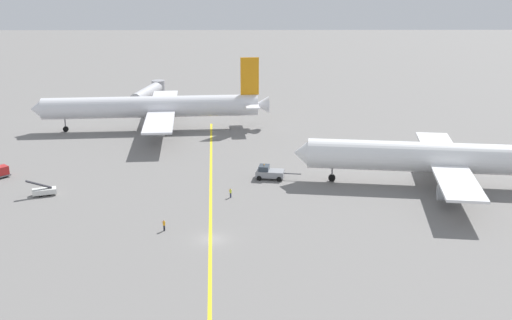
{
  "coord_description": "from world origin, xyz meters",
  "views": [
    {
      "loc": [
        5.81,
        -86.06,
        38.91
      ],
      "look_at": [
        6.7,
        26.23,
        4.0
      ],
      "focal_mm": 44.87,
      "sensor_mm": 36.0,
      "label": 1
    }
  ],
  "objects_px": {
    "airliner_at_gate_left": "(153,107)",
    "ground_crew_ramp_agent_by_cones": "(231,193)",
    "airliner_being_pushed": "(437,158)",
    "pushback_tug": "(269,172)",
    "ground_crew_marshaller_foreground": "(164,225)",
    "gse_belt_loader_portside": "(44,191)",
    "jet_bridge": "(150,91)",
    "gse_container_dolly_flat": "(0,172)"
  },
  "relations": [
    {
      "from": "airliner_at_gate_left",
      "to": "ground_crew_ramp_agent_by_cones",
      "type": "bearing_deg",
      "value": -67.0
    },
    {
      "from": "airliner_being_pushed",
      "to": "ground_crew_ramp_agent_by_cones",
      "type": "xyz_separation_m",
      "value": [
        -36.93,
        -6.03,
        -4.34
      ]
    },
    {
      "from": "pushback_tug",
      "to": "ground_crew_marshaller_foreground",
      "type": "xyz_separation_m",
      "value": [
        -16.54,
        -24.26,
        -0.26
      ]
    },
    {
      "from": "gse_belt_loader_portside",
      "to": "ground_crew_ramp_agent_by_cones",
      "type": "xyz_separation_m",
      "value": [
        32.51,
        -1.38,
        0.03
      ]
    },
    {
      "from": "gse_belt_loader_portside",
      "to": "ground_crew_marshaller_foreground",
      "type": "bearing_deg",
      "value": -34.15
    },
    {
      "from": "airliner_at_gate_left",
      "to": "ground_crew_marshaller_foreground",
      "type": "bearing_deg",
      "value": -80.46
    },
    {
      "from": "jet_bridge",
      "to": "ground_crew_ramp_agent_by_cones",
      "type": "bearing_deg",
      "value": -71.51
    },
    {
      "from": "gse_belt_loader_portside",
      "to": "airliner_being_pushed",
      "type": "bearing_deg",
      "value": 3.83
    },
    {
      "from": "gse_belt_loader_portside",
      "to": "gse_container_dolly_flat",
      "type": "height_order",
      "value": "gse_belt_loader_portside"
    },
    {
      "from": "gse_belt_loader_portside",
      "to": "gse_container_dolly_flat",
      "type": "bearing_deg",
      "value": 139.23
    },
    {
      "from": "airliner_at_gate_left",
      "to": "gse_container_dolly_flat",
      "type": "bearing_deg",
      "value": -123.79
    },
    {
      "from": "ground_crew_ramp_agent_by_cones",
      "to": "ground_crew_marshaller_foreground",
      "type": "bearing_deg",
      "value": -124.18
    },
    {
      "from": "pushback_tug",
      "to": "gse_container_dolly_flat",
      "type": "xyz_separation_m",
      "value": [
        -50.66,
        0.95,
        -0.01
      ]
    },
    {
      "from": "ground_crew_ramp_agent_by_cones",
      "to": "gse_container_dolly_flat",
      "type": "bearing_deg",
      "value": 165.81
    },
    {
      "from": "gse_belt_loader_portside",
      "to": "jet_bridge",
      "type": "relative_size",
      "value": 0.24
    },
    {
      "from": "airliner_at_gate_left",
      "to": "gse_belt_loader_portside",
      "type": "height_order",
      "value": "airliner_at_gate_left"
    },
    {
      "from": "ground_crew_marshaller_foreground",
      "to": "gse_container_dolly_flat",
      "type": "bearing_deg",
      "value": 143.54
    },
    {
      "from": "airliner_at_gate_left",
      "to": "ground_crew_marshaller_foreground",
      "type": "relative_size",
      "value": 32.29
    },
    {
      "from": "airliner_at_gate_left",
      "to": "jet_bridge",
      "type": "xyz_separation_m",
      "value": [
        -5.17,
        28.04,
        -1.67
      ]
    },
    {
      "from": "gse_belt_loader_portside",
      "to": "ground_crew_marshaller_foreground",
      "type": "xyz_separation_m",
      "value": [
        22.9,
        -15.53,
        0.09
      ]
    },
    {
      "from": "gse_belt_loader_portside",
      "to": "jet_bridge",
      "type": "distance_m",
      "value": 73.87
    },
    {
      "from": "gse_belt_loader_portside",
      "to": "jet_bridge",
      "type": "height_order",
      "value": "jet_bridge"
    },
    {
      "from": "ground_crew_ramp_agent_by_cones",
      "to": "ground_crew_marshaller_foreground",
      "type": "xyz_separation_m",
      "value": [
        -9.61,
        -14.16,
        0.06
      ]
    },
    {
      "from": "gse_container_dolly_flat",
      "to": "ground_crew_ramp_agent_by_cones",
      "type": "height_order",
      "value": "gse_container_dolly_flat"
    },
    {
      "from": "airliner_at_gate_left",
      "to": "ground_crew_marshaller_foreground",
      "type": "xyz_separation_m",
      "value": [
        10.23,
        -60.92,
        -4.65
      ]
    },
    {
      "from": "airliner_at_gate_left",
      "to": "pushback_tug",
      "type": "height_order",
      "value": "airliner_at_gate_left"
    },
    {
      "from": "ground_crew_marshaller_foreground",
      "to": "gse_belt_loader_portside",
      "type": "bearing_deg",
      "value": 145.85
    },
    {
      "from": "gse_belt_loader_portside",
      "to": "gse_container_dolly_flat",
      "type": "xyz_separation_m",
      "value": [
        -11.23,
        9.68,
        0.35
      ]
    },
    {
      "from": "gse_belt_loader_portside",
      "to": "jet_bridge",
      "type": "bearing_deg",
      "value": 84.17
    },
    {
      "from": "pushback_tug",
      "to": "airliner_being_pushed",
      "type": "bearing_deg",
      "value": -7.74
    },
    {
      "from": "pushback_tug",
      "to": "ground_crew_marshaller_foreground",
      "type": "distance_m",
      "value": 29.36
    },
    {
      "from": "gse_belt_loader_portside",
      "to": "gse_container_dolly_flat",
      "type": "relative_size",
      "value": 1.32
    },
    {
      "from": "airliner_at_gate_left",
      "to": "airliner_being_pushed",
      "type": "relative_size",
      "value": 1.11
    },
    {
      "from": "airliner_at_gate_left",
      "to": "gse_container_dolly_flat",
      "type": "xyz_separation_m",
      "value": [
        -23.9,
        -35.7,
        -4.39
      ]
    },
    {
      "from": "airliner_being_pushed",
      "to": "pushback_tug",
      "type": "xyz_separation_m",
      "value": [
        -30.01,
        4.08,
        -4.02
      ]
    },
    {
      "from": "gse_container_dolly_flat",
      "to": "jet_bridge",
      "type": "distance_m",
      "value": 66.49
    },
    {
      "from": "airliner_being_pushed",
      "to": "gse_container_dolly_flat",
      "type": "relative_size",
      "value": 13.27
    },
    {
      "from": "gse_container_dolly_flat",
      "to": "ground_crew_marshaller_foreground",
      "type": "xyz_separation_m",
      "value": [
        34.13,
        -25.21,
        -0.25
      ]
    },
    {
      "from": "airliner_being_pushed",
      "to": "jet_bridge",
      "type": "relative_size",
      "value": 2.43
    },
    {
      "from": "ground_crew_ramp_agent_by_cones",
      "to": "jet_bridge",
      "type": "distance_m",
      "value": 78.94
    },
    {
      "from": "airliner_being_pushed",
      "to": "gse_belt_loader_portside",
      "type": "relative_size",
      "value": 10.06
    },
    {
      "from": "gse_belt_loader_portside",
      "to": "gse_container_dolly_flat",
      "type": "distance_m",
      "value": 14.83
    }
  ]
}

